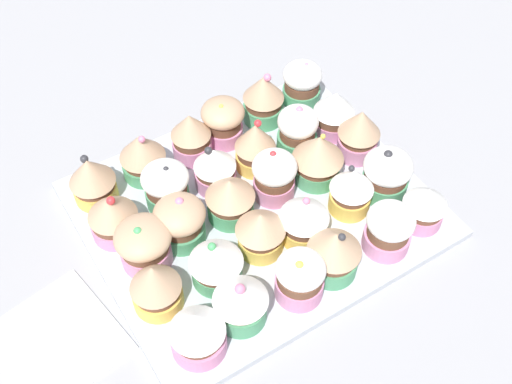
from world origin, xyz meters
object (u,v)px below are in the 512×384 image
(cupcake_13, at_px, (319,158))
(cupcake_25, at_px, (389,228))
(cupcake_12, at_px, (359,132))
(cupcake_21, at_px, (261,231))
(cupcake_19, at_px, (352,189))
(cupcake_22, at_px, (216,262))
(cupcake_9, at_px, (215,168))
(cupcake_20, at_px, (304,218))
(cupcake_10, at_px, (166,186))
(cupcake_5, at_px, (92,179))
(cupcake_11, at_px, (113,216))
(cupcake_0, at_px, (302,83))
(cupcake_24, at_px, (425,205))
(cupcake_14, at_px, (274,175))
(cupcake_15, at_px, (230,198))
(napkin, at_px, (56,340))
(cupcake_17, at_px, (145,246))
(cupcake_16, at_px, (180,221))
(cupcake_23, at_px, (155,285))
(cupcake_1, at_px, (263,98))
(cupcake_18, at_px, (387,174))
(cupcake_4, at_px, (142,155))
(cupcake_2, at_px, (223,120))
(cupcake_8, at_px, (255,146))
(baking_tray, at_px, (256,209))
(cupcake_3, at_px, (191,136))
(cupcake_27, at_px, (300,277))
(cupcake_7, at_px, (298,130))

(cupcake_13, height_order, cupcake_25, cupcake_13)
(cupcake_12, relative_size, cupcake_21, 1.17)
(cupcake_19, height_order, cupcake_22, cupcake_19)
(cupcake_9, xyz_separation_m, cupcake_20, (-0.05, 0.13, 0.00))
(cupcake_19, distance_m, cupcake_20, 0.08)
(cupcake_10, bearing_deg, cupcake_5, -38.19)
(cupcake_11, bearing_deg, cupcake_13, 167.11)
(cupcake_0, relative_size, cupcake_24, 1.10)
(cupcake_14, xyz_separation_m, cupcake_15, (0.07, 0.00, -0.00))
(napkin, bearing_deg, cupcake_17, -166.09)
(cupcake_12, distance_m, cupcake_14, 0.14)
(cupcake_16, height_order, cupcake_23, cupcake_23)
(cupcake_1, distance_m, cupcake_10, 0.20)
(cupcake_14, bearing_deg, cupcake_18, 149.41)
(cupcake_19, height_order, napkin, cupcake_19)
(cupcake_4, height_order, napkin, cupcake_4)
(cupcake_2, xyz_separation_m, cupcake_11, (0.20, 0.07, -0.00))
(cupcake_12, bearing_deg, cupcake_16, -0.13)
(cupcake_11, xyz_separation_m, cupcake_19, (-0.27, 0.12, 0.00))
(cupcake_15, xyz_separation_m, cupcake_22, (0.06, 0.07, -0.00))
(cupcake_14, height_order, cupcake_16, cupcake_14)
(napkin, bearing_deg, cupcake_0, -159.15)
(cupcake_8, xyz_separation_m, cupcake_20, (0.01, 0.13, -0.00))
(cupcake_22, xyz_separation_m, napkin, (0.19, -0.03, -0.04))
(baking_tray, distance_m, cupcake_10, 0.12)
(cupcake_3, bearing_deg, cupcake_14, 115.99)
(cupcake_11, distance_m, cupcake_19, 0.30)
(cupcake_5, relative_size, cupcake_22, 1.12)
(cupcake_14, height_order, cupcake_27, cupcake_14)
(cupcake_5, bearing_deg, cupcake_7, 166.31)
(cupcake_20, bearing_deg, cupcake_18, -178.67)
(cupcake_8, xyz_separation_m, cupcake_15, (0.07, 0.06, -0.00))
(cupcake_14, bearing_deg, cupcake_10, -25.14)
(cupcake_16, distance_m, cupcake_23, 0.09)
(cupcake_27, bearing_deg, cupcake_10, -71.01)
(cupcake_3, height_order, cupcake_13, cupcake_13)
(cupcake_5, xyz_separation_m, cupcake_17, (-0.01, 0.13, -0.00))
(cupcake_21, bearing_deg, cupcake_20, 166.65)
(cupcake_8, distance_m, cupcake_12, 0.14)
(cupcake_13, bearing_deg, cupcake_15, -3.95)
(cupcake_0, height_order, cupcake_24, cupcake_0)
(cupcake_9, xyz_separation_m, cupcake_10, (0.07, -0.00, 0.00))
(cupcake_1, distance_m, cupcake_23, 0.33)
(cupcake_19, bearing_deg, cupcake_0, -107.35)
(cupcake_21, bearing_deg, cupcake_25, 149.45)
(cupcake_10, bearing_deg, cupcake_9, 175.85)
(baking_tray, distance_m, cupcake_13, 0.11)
(cupcake_11, relative_size, cupcake_14, 0.97)
(baking_tray, xyz_separation_m, cupcake_4, (0.10, -0.13, 0.04))
(napkin, bearing_deg, cupcake_1, -156.18)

